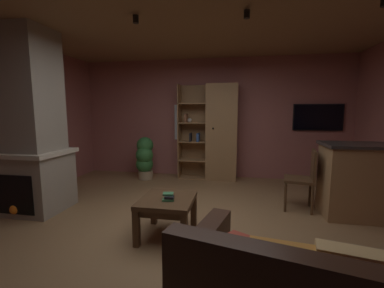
{
  "coord_description": "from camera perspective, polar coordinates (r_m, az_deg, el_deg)",
  "views": [
    {
      "loc": [
        0.61,
        -2.92,
        1.49
      ],
      "look_at": [
        0.0,
        0.4,
        1.05
      ],
      "focal_mm": 23.68,
      "sensor_mm": 36.0,
      "label": 1
    }
  ],
  "objects": [
    {
      "name": "wall_back",
      "position": [
        5.78,
        4.35,
        5.75
      ],
      "size": [
        6.04,
        0.06,
        2.64
      ],
      "primitive_type": "cube",
      "color": "#9E5B56",
      "rests_on": "ground"
    },
    {
      "name": "table_book_1",
      "position": [
        2.98,
        -5.13,
        -11.86
      ],
      "size": [
        0.11,
        0.09,
        0.03
      ],
      "primitive_type": "cube",
      "rotation": [
        0.0,
        0.0,
        0.1
      ],
      "color": "black",
      "rests_on": "coffee_table"
    },
    {
      "name": "track_light_spot_1",
      "position": [
        3.43,
        -12.55,
        25.71
      ],
      "size": [
        0.07,
        0.07,
        0.09
      ],
      "primitive_type": "cylinder",
      "color": "black"
    },
    {
      "name": "table_book_0",
      "position": [
        2.99,
        -5.4,
        -12.34
      ],
      "size": [
        0.15,
        0.12,
        0.02
      ],
      "primitive_type": "cube",
      "rotation": [
        0.0,
        0.0,
        0.23
      ],
      "color": "#387247",
      "rests_on": "coffee_table"
    },
    {
      "name": "stone_fireplace",
      "position": [
        4.42,
        -32.81,
        2.42
      ],
      "size": [
        1.0,
        0.84,
        2.64
      ],
      "color": "gray",
      "rests_on": "ground"
    },
    {
      "name": "coffee_table",
      "position": [
        3.1,
        -5.62,
        -13.62
      ],
      "size": [
        0.62,
        0.67,
        0.47
      ],
      "color": "#4C331E",
      "rests_on": "ground"
    },
    {
      "name": "track_light_spot_3",
      "position": [
        3.48,
        37.3,
        24.12
      ],
      "size": [
        0.07,
        0.07,
        0.09
      ],
      "primitive_type": "cylinder",
      "color": "black"
    },
    {
      "name": "floor",
      "position": [
        3.34,
        -1.31,
        -19.28
      ],
      "size": [
        5.92,
        5.59,
        0.02
      ],
      "primitive_type": "cube",
      "color": "olive",
      "rests_on": "ground"
    },
    {
      "name": "track_light_spot_0",
      "position": [
        4.24,
        -32.52,
        21.14
      ],
      "size": [
        0.07,
        0.07,
        0.09
      ],
      "primitive_type": "cylinder",
      "color": "black"
    },
    {
      "name": "dining_chair",
      "position": [
        4.18,
        24.1,
        -6.52
      ],
      "size": [
        0.48,
        0.48,
        0.92
      ],
      "color": "#4C331E",
      "rests_on": "ground"
    },
    {
      "name": "window_pane_back",
      "position": [
        5.84,
        -1.27,
        4.9
      ],
      "size": [
        0.56,
        0.01,
        0.8
      ],
      "primitive_type": "cube",
      "color": "white"
    },
    {
      "name": "wall_mounted_tv",
      "position": [
        5.91,
        26.48,
        5.4
      ],
      "size": [
        0.98,
        0.06,
        0.55
      ],
      "color": "black"
    },
    {
      "name": "kitchen_bar_counter",
      "position": [
        4.36,
        36.22,
        -6.83
      ],
      "size": [
        1.44,
        0.65,
        1.05
      ],
      "color": "#997047",
      "rests_on": "ground"
    },
    {
      "name": "track_light_spot_2",
      "position": [
        3.27,
        12.24,
        26.66
      ],
      "size": [
        0.07,
        0.07,
        0.09
      ],
      "primitive_type": "cylinder",
      "color": "black"
    },
    {
      "name": "table_book_2",
      "position": [
        3.01,
        -5.39,
        -11.14
      ],
      "size": [
        0.13,
        0.12,
        0.02
      ],
      "primitive_type": "cube",
      "rotation": [
        0.0,
        0.0,
        0.18
      ],
      "color": "#387247",
      "rests_on": "coffee_table"
    },
    {
      "name": "bookshelf_cabinet",
      "position": [
        5.51,
        5.82,
        2.52
      ],
      "size": [
        1.27,
        0.41,
        2.06
      ],
      "color": "#997047",
      "rests_on": "ground"
    },
    {
      "name": "potted_floor_plant",
      "position": [
        5.65,
        -10.59,
        -2.93
      ],
      "size": [
        0.4,
        0.44,
        0.93
      ],
      "color": "#9E896B",
      "rests_on": "ground"
    },
    {
      "name": "ceiling",
      "position": [
        3.2,
        -1.47,
        28.76
      ],
      "size": [
        5.92,
        5.59,
        0.02
      ],
      "primitive_type": "cube",
      "color": "#8E6B47"
    }
  ]
}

